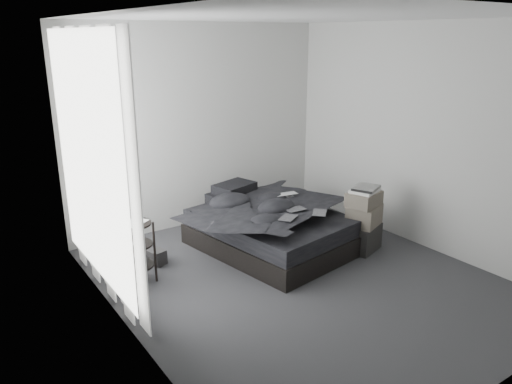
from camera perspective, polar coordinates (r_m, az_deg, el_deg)
floor at (r=5.31m, az=4.95°, el=-9.91°), size 3.60×4.20×0.01m
ceiling at (r=4.72m, az=5.82°, el=19.36°), size 3.60×4.20×0.01m
wall_back at (r=6.57m, az=-6.46°, el=7.42°), size 3.60×0.01×2.60m
wall_left at (r=3.99m, az=-15.03°, el=0.26°), size 0.01×4.20×2.60m
wall_right at (r=6.14m, az=18.50°, el=5.91°), size 0.01×4.20×2.60m
window_left at (r=4.82m, az=-18.51°, el=3.49°), size 0.02×2.00×2.30m
curtain_left at (r=4.84m, az=-17.87°, el=2.78°), size 0.06×2.12×2.48m
bed at (r=5.97m, az=1.69°, el=-5.38°), size 1.60×1.96×0.24m
mattress at (r=5.89m, az=1.71°, el=-3.46°), size 1.54×1.90×0.19m
duvet at (r=5.79m, az=2.03°, el=-1.74°), size 1.52×1.70×0.21m
pillow_lower at (r=6.28m, az=-2.98°, el=-0.60°), size 0.58×0.44×0.12m
pillow_upper at (r=6.27m, az=-2.48°, el=0.49°), size 0.57×0.46×0.11m
laptop at (r=6.03m, az=3.64°, el=0.18°), size 0.31×0.22×0.02m
comic_a at (r=5.33m, az=3.70°, el=-2.30°), size 0.27×0.24×0.01m
comic_b at (r=5.59m, az=4.54°, el=-1.30°), size 0.23×0.16×0.01m
comic_c at (r=5.51m, az=7.30°, el=-1.62°), size 0.26×0.26×0.01m
side_stand at (r=5.22m, az=-13.60°, el=-6.91°), size 0.47×0.47×0.65m
papers at (r=5.09m, az=-13.72°, el=-3.47°), size 0.31×0.30×0.01m
floor_books at (r=5.71m, az=-11.41°, el=-7.32°), size 0.21×0.26×0.15m
box_lower at (r=6.05m, az=11.98°, el=-5.06°), size 0.51×0.45×0.31m
box_mid at (r=5.96m, az=12.26°, el=-2.60°), size 0.48×0.44×0.24m
box_upper at (r=5.88m, az=12.23°, el=-0.77°), size 0.44×0.39×0.17m
art_book_white at (r=5.86m, az=12.33°, el=0.17°), size 0.39×0.34×0.03m
art_book_snake at (r=5.85m, az=12.47°, el=0.46°), size 0.39×0.35×0.03m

